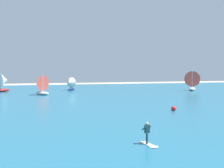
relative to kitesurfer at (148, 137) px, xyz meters
The scene contains 7 objects.
ocean 36.91m from the kitesurfer, 94.92° to the left, with size 160.00×90.00×0.10m, color #236B89.
kitesurfer is the anchor object (origin of this frame).
sailboat_far_right 55.87m from the kitesurfer, 107.04° to the left, with size 4.78×4.32×5.32m.
sailboat_anchored_offshore 55.69m from the kitesurfer, 55.68° to the left, with size 4.60×5.12×5.69m.
sailboat_near_shore 53.54m from the kitesurfer, 89.88° to the left, with size 3.27×3.49×3.88m.
sailboat_leading 43.74m from the kitesurfer, 99.93° to the left, with size 4.15×4.29×4.80m.
marker_buoy 17.54m from the kitesurfer, 56.50° to the left, with size 0.65×0.65×0.65m, color red.
Camera 1 is at (-4.67, -3.93, 5.75)m, focal length 44.22 mm.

